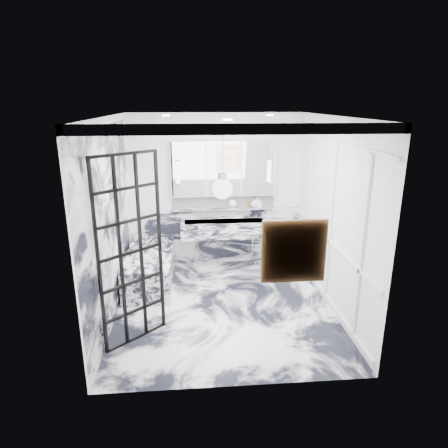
{
  "coord_description": "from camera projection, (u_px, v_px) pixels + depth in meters",
  "views": [
    {
      "loc": [
        -0.46,
        -5.43,
        3.0
      ],
      "look_at": [
        0.05,
        0.5,
        1.15
      ],
      "focal_mm": 32.0,
      "sensor_mm": 36.0,
      "label": 1
    }
  ],
  "objects": [
    {
      "name": "ledge",
      "position": [
        224.0,
        209.0,
        7.42
      ],
      "size": [
        1.9,
        0.14,
        0.04
      ],
      "primitive_type": "cube",
      "color": "silver",
      "rests_on": "wall_back"
    },
    {
      "name": "face_pot",
      "position": [
        233.0,
        204.0,
        7.4
      ],
      "size": [
        0.16,
        0.16,
        0.16
      ],
      "primitive_type": "sphere",
      "color": "white",
      "rests_on": "ledge"
    },
    {
      "name": "crittall_door",
      "position": [
        131.0,
        252.0,
        4.91
      ],
      "size": [
        0.69,
        0.61,
        2.42
      ],
      "primitive_type": null,
      "rotation": [
        0.0,
        0.0,
        0.71
      ],
      "color": "black",
      "rests_on": "floor"
    },
    {
      "name": "wall_right",
      "position": [
        333.0,
        215.0,
        5.81
      ],
      "size": [
        0.0,
        3.6,
        3.6
      ],
      "primitive_type": "plane",
      "rotation": [
        1.57,
        0.0,
        -1.57
      ],
      "color": "white",
      "rests_on": "floor"
    },
    {
      "name": "soap_bottle_a",
      "position": [
        257.0,
        201.0,
        7.43
      ],
      "size": [
        0.1,
        0.1,
        0.22
      ],
      "primitive_type": "imported",
      "rotation": [
        0.0,
        0.0,
        -0.14
      ],
      "color": "#8C5919",
      "rests_on": "ledge"
    },
    {
      "name": "sconce_left",
      "position": [
        178.0,
        172.0,
        7.06
      ],
      "size": [
        0.07,
        0.07,
        0.4
      ],
      "primitive_type": "cylinder",
      "color": "white",
      "rests_on": "mirror_cabinet"
    },
    {
      "name": "soap_bottle_b",
      "position": [
        259.0,
        203.0,
        7.44
      ],
      "size": [
        0.09,
        0.09,
        0.17
      ],
      "primitive_type": "imported",
      "rotation": [
        0.0,
        0.0,
        0.14
      ],
      "color": "#4C4C51",
      "rests_on": "ledge"
    },
    {
      "name": "wall_back",
      "position": [
        215.0,
        191.0,
        7.39
      ],
      "size": [
        3.6,
        0.0,
        3.6
      ],
      "primitive_type": "plane",
      "rotation": [
        1.57,
        0.0,
        0.0
      ],
      "color": "white",
      "rests_on": "floor"
    },
    {
      "name": "marble_clad_back",
      "position": [
        216.0,
        236.0,
        7.62
      ],
      "size": [
        3.18,
        0.05,
        1.05
      ],
      "primitive_type": "cube",
      "color": "silver",
      "rests_on": "floor"
    },
    {
      "name": "marble_clad_left",
      "position": [
        110.0,
        225.0,
        5.56
      ],
      "size": [
        0.02,
        3.56,
        2.68
      ],
      "primitive_type": "cube",
      "color": "silver",
      "rests_on": "floor"
    },
    {
      "name": "soap_bottle_c",
      "position": [
        254.0,
        203.0,
        7.43
      ],
      "size": [
        0.16,
        0.16,
        0.17
      ],
      "primitive_type": "imported",
      "rotation": [
        0.0,
        0.0,
        0.22
      ],
      "color": "silver",
      "rests_on": "ledge"
    },
    {
      "name": "floor",
      "position": [
        223.0,
        306.0,
        6.09
      ],
      "size": [
        3.6,
        3.6,
        0.0
      ],
      "primitive_type": "plane",
      "color": "silver",
      "rests_on": "ground"
    },
    {
      "name": "bathtub",
      "position": [
        150.0,
        268.0,
        6.76
      ],
      "size": [
        0.75,
        1.65,
        0.55
      ],
      "primitive_type": "cube",
      "color": "silver",
      "rests_on": "floor"
    },
    {
      "name": "amber_bottle",
      "position": [
        249.0,
        205.0,
        7.43
      ],
      "size": [
        0.04,
        0.04,
        0.1
      ],
      "primitive_type": "cylinder",
      "color": "#8C5919",
      "rests_on": "ledge"
    },
    {
      "name": "sconce_right",
      "position": [
        269.0,
        171.0,
        7.19
      ],
      "size": [
        0.07,
        0.07,
        0.4
      ],
      "primitive_type": "cylinder",
      "color": "white",
      "rests_on": "mirror_cabinet"
    },
    {
      "name": "artwork",
      "position": [
        294.0,
        251.0,
        4.0
      ],
      "size": [
        0.56,
        0.05,
        0.56
      ],
      "primitive_type": "cube",
      "color": "#B95F13",
      "rests_on": "wall_front"
    },
    {
      "name": "panel_molding",
      "position": [
        331.0,
        222.0,
        5.83
      ],
      "size": [
        0.03,
        3.4,
        2.3
      ],
      "primitive_type": "cube",
      "color": "white",
      "rests_on": "floor"
    },
    {
      "name": "pendant_light",
      "position": [
        222.0,
        189.0,
        4.3
      ],
      "size": [
        0.22,
        0.22,
        0.22
      ],
      "primitive_type": "sphere",
      "color": "white",
      "rests_on": "ceiling"
    },
    {
      "name": "wall_left",
      "position": [
        109.0,
        221.0,
        5.55
      ],
      "size": [
        0.0,
        3.6,
        3.6
      ],
      "primitive_type": "plane",
      "rotation": [
        1.57,
        0.0,
        1.57
      ],
      "color": "white",
      "rests_on": "floor"
    },
    {
      "name": "wall_front",
      "position": [
        238.0,
        269.0,
        3.96
      ],
      "size": [
        3.6,
        0.0,
        3.6
      ],
      "primitive_type": "plane",
      "rotation": [
        -1.57,
        0.0,
        0.0
      ],
      "color": "white",
      "rests_on": "floor"
    },
    {
      "name": "mirror_cabinet",
      "position": [
        224.0,
        169.0,
        7.21
      ],
      "size": [
        1.9,
        0.16,
        1.0
      ],
      "primitive_type": "cube",
      "color": "white",
      "rests_on": "wall_back"
    },
    {
      "name": "trough_sink",
      "position": [
        224.0,
        229.0,
        7.37
      ],
      "size": [
        1.6,
        0.45,
        0.3
      ],
      "primitive_type": "cube",
      "color": "silver",
      "rests_on": "wall_back"
    },
    {
      "name": "flower_vase",
      "position": [
        160.0,
        263.0,
        6.13
      ],
      "size": [
        0.08,
        0.08,
        0.12
      ],
      "primitive_type": "cylinder",
      "color": "silver",
      "rests_on": "bathtub"
    },
    {
      "name": "ceiling",
      "position": [
        223.0,
        116.0,
        5.26
      ],
      "size": [
        3.6,
        3.6,
        0.0
      ],
      "primitive_type": "plane",
      "rotation": [
        3.14,
        0.0,
        0.0
      ],
      "color": "white",
      "rests_on": "wall_back"
    },
    {
      "name": "subway_tile",
      "position": [
        223.0,
        201.0,
        7.44
      ],
      "size": [
        1.9,
        0.03,
        0.23
      ],
      "primitive_type": "cube",
      "color": "white",
      "rests_on": "wall_back"
    }
  ]
}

